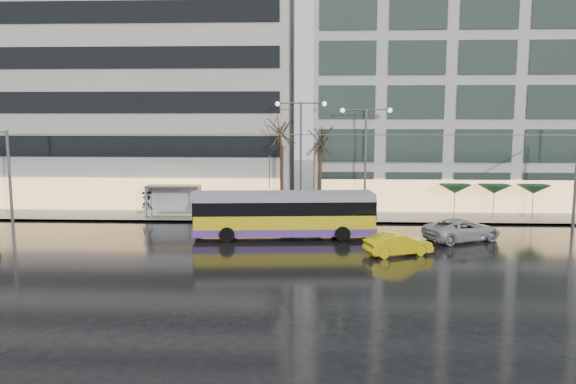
{
  "coord_description": "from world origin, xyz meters",
  "views": [
    {
      "loc": [
        2.92,
        -32.73,
        8.1
      ],
      "look_at": [
        1.26,
        5.0,
        2.95
      ],
      "focal_mm": 35.0,
      "sensor_mm": 36.0,
      "label": 1
    }
  ],
  "objects": [
    {
      "name": "sedan_silver",
      "position": [
        12.71,
        3.65,
        0.72
      ],
      "size": [
        5.68,
        4.31,
        1.43
      ],
      "primitive_type": "imported",
      "rotation": [
        0.0,
        0.0,
        2.0
      ],
      "color": "#AEAEB2",
      "rests_on": "ground"
    },
    {
      "name": "tree_a",
      "position": [
        0.5,
        11.0,
        7.09
      ],
      "size": [
        3.2,
        3.2,
        8.4
      ],
      "color": "black",
      "rests_on": "sidewalk"
    },
    {
      "name": "bus_shelter",
      "position": [
        -8.38,
        10.69,
        1.96
      ],
      "size": [
        4.2,
        1.6,
        2.51
      ],
      "color": "#595B60",
      "rests_on": "sidewalk"
    },
    {
      "name": "parasol_c",
      "position": [
        20.0,
        11.0,
        2.45
      ],
      "size": [
        2.5,
        2.5,
        2.65
      ],
      "color": "#595B60",
      "rests_on": "sidewalk"
    },
    {
      "name": "trolleybus",
      "position": [
        1.07,
        3.96,
        1.5
      ],
      "size": [
        12.08,
        4.91,
        5.53
      ],
      "color": "yellow",
      "rests_on": "ground"
    },
    {
      "name": "sidewalk",
      "position": [
        2.0,
        14.0,
        0.07
      ],
      "size": [
        80.0,
        10.0,
        0.15
      ],
      "primitive_type": "cube",
      "color": "gray",
      "rests_on": "ground"
    },
    {
      "name": "taxi_b",
      "position": [
        7.95,
        -0.42,
        0.65
      ],
      "size": [
        4.2,
        2.64,
        1.31
      ],
      "primitive_type": "imported",
      "rotation": [
        0.0,
        0.0,
        1.91
      ],
      "color": "yellow",
      "rests_on": "ground"
    },
    {
      "name": "street_lamp_near",
      "position": [
        2.0,
        10.8,
        5.99
      ],
      "size": [
        3.96,
        0.36,
        9.03
      ],
      "color": "#595B60",
      "rests_on": "sidewalk"
    },
    {
      "name": "parasol_a",
      "position": [
        14.0,
        11.0,
        2.45
      ],
      "size": [
        2.5,
        2.5,
        2.65
      ],
      "color": "#595B60",
      "rests_on": "sidewalk"
    },
    {
      "name": "building_right",
      "position": [
        19.0,
        19.0,
        12.65
      ],
      "size": [
        32.0,
        14.0,
        25.0
      ],
      "primitive_type": "cube",
      "color": "#ABA8A4",
      "rests_on": "sidewalk"
    },
    {
      "name": "pedestrian_c",
      "position": [
        -10.12,
        10.41,
        1.27
      ],
      "size": [
        1.33,
        1.17,
        2.11
      ],
      "color": "black",
      "rests_on": "sidewalk"
    },
    {
      "name": "pedestrian_a",
      "position": [
        -6.04,
        9.87,
        1.59
      ],
      "size": [
        1.19,
        1.2,
        2.19
      ],
      "color": "black",
      "rests_on": "sidewalk"
    },
    {
      "name": "ground",
      "position": [
        0.0,
        0.0,
        0.0
      ],
      "size": [
        140.0,
        140.0,
        0.0
      ],
      "primitive_type": "plane",
      "color": "black",
      "rests_on": "ground"
    },
    {
      "name": "tree_b",
      "position": [
        3.5,
        11.2,
        6.4
      ],
      "size": [
        3.2,
        3.2,
        7.7
      ],
      "color": "black",
      "rests_on": "sidewalk"
    },
    {
      "name": "building_left",
      "position": [
        -16.0,
        19.0,
        11.15
      ],
      "size": [
        34.0,
        14.0,
        22.0
      ],
      "primitive_type": "cube",
      "color": "#ABA8A4",
      "rests_on": "sidewalk"
    },
    {
      "name": "pedestrian_b",
      "position": [
        -4.62,
        12.16,
        1.06
      ],
      "size": [
        1.11,
        1.11,
        1.81
      ],
      "color": "black",
      "rests_on": "sidewalk"
    },
    {
      "name": "street_lamp_far",
      "position": [
        7.0,
        10.8,
        5.71
      ],
      "size": [
        3.96,
        0.36,
        8.53
      ],
      "color": "#595B60",
      "rests_on": "sidewalk"
    },
    {
      "name": "parasol_b",
      "position": [
        17.0,
        11.0,
        2.45
      ],
      "size": [
        2.5,
        2.5,
        2.65
      ],
      "color": "#595B60",
      "rests_on": "sidewalk"
    },
    {
      "name": "kerb",
      "position": [
        2.0,
        9.05,
        0.07
      ],
      "size": [
        80.0,
        0.1,
        0.15
      ],
      "primitive_type": "cube",
      "color": "slate",
      "rests_on": "ground"
    },
    {
      "name": "catenary",
      "position": [
        1.0,
        7.94,
        4.25
      ],
      "size": [
        42.24,
        5.12,
        7.0
      ],
      "color": "#595B60",
      "rests_on": "ground"
    }
  ]
}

